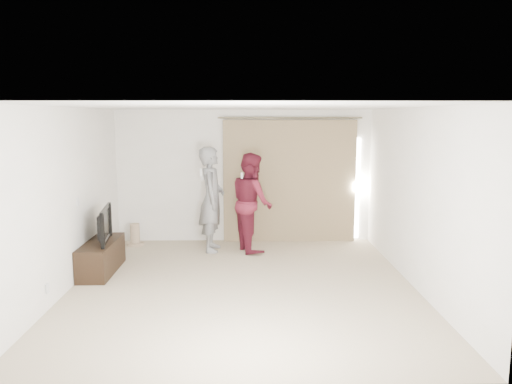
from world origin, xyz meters
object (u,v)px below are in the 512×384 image
at_px(tv_console, 101,257).
at_px(person_woman, 252,202).
at_px(person_man, 212,199).
at_px(tv, 100,225).

xyz_separation_m(tv_console, person_woman, (2.42, 1.29, 0.66)).
relative_size(tv_console, person_man, 0.67).
bearing_deg(person_man, person_woman, -0.00).
distance_m(tv, person_man, 2.13).
bearing_deg(person_woman, person_man, 180.00).
bearing_deg(person_woman, tv, -151.93).
relative_size(tv, person_woman, 0.53).
bearing_deg(tv_console, person_man, 37.47).
xyz_separation_m(person_man, person_woman, (0.74, -0.00, -0.05)).
height_order(person_man, person_woman, person_man).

